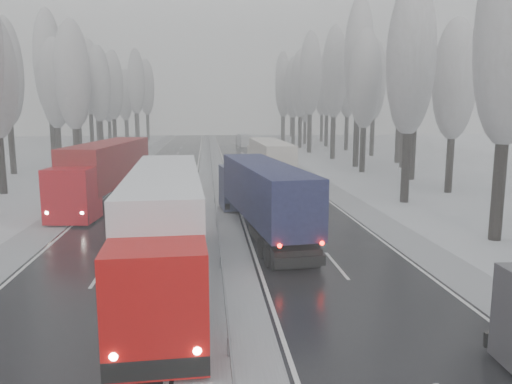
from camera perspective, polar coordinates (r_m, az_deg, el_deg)
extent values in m
cube|color=black|center=(40.43, 2.69, -0.60)|extent=(7.50, 200.00, 0.03)
cube|color=black|center=(40.28, -12.26, -0.84)|extent=(7.50, 200.00, 0.03)
cube|color=#AAADB2|center=(40.01, -4.77, -0.72)|extent=(3.00, 200.00, 0.04)
cube|color=#AAADB2|center=(41.43, 9.48, -0.47)|extent=(2.40, 200.00, 0.04)
cube|color=#AAADB2|center=(41.15, -19.12, -0.93)|extent=(2.40, 200.00, 0.04)
cube|color=slate|center=(39.91, -4.78, 0.10)|extent=(0.06, 200.00, 0.32)
cube|color=slate|center=(37.99, -4.73, -0.83)|extent=(0.12, 0.12, 0.60)
cube|color=slate|center=(69.72, -5.17, 3.83)|extent=(0.12, 0.12, 0.60)
cylinder|color=black|center=(29.81, 25.96, 0.29)|extent=(0.68, 0.68, 5.60)
ellipsoid|color=gray|center=(29.75, 27.10, 15.70)|extent=(3.60, 3.60, 11.45)
cylinder|color=black|center=(39.64, 16.74, 2.89)|extent=(0.68, 0.68, 5.62)
ellipsoid|color=gray|center=(39.59, 17.31, 14.51)|extent=(3.60, 3.60, 11.48)
cylinder|color=black|center=(45.58, 21.25, 3.02)|extent=(0.64, 0.64, 4.94)
ellipsoid|color=gray|center=(45.42, 21.79, 11.90)|extent=(3.60, 3.60, 10.09)
cylinder|color=black|center=(48.42, 16.82, 3.83)|extent=(0.66, 0.66, 5.32)
ellipsoid|color=gray|center=(48.33, 17.25, 12.84)|extent=(3.60, 3.60, 10.88)
cylinder|color=black|center=(52.91, 17.44, 4.78)|extent=(0.72, 0.72, 6.31)
ellipsoid|color=gray|center=(53.02, 17.93, 14.53)|extent=(3.60, 3.60, 12.90)
cylinder|color=black|center=(57.89, 12.09, 4.90)|extent=(0.67, 0.67, 5.38)
ellipsoid|color=gray|center=(57.82, 12.36, 12.50)|extent=(3.60, 3.60, 10.98)
cylinder|color=black|center=(63.81, 16.39, 4.77)|extent=(0.62, 0.62, 4.59)
ellipsoid|color=gray|center=(63.66, 16.67, 10.67)|extent=(3.60, 3.60, 9.39)
cylinder|color=black|center=(63.26, 11.38, 6.00)|extent=(0.76, 0.76, 6.95)
ellipsoid|color=gray|center=(63.48, 11.68, 14.97)|extent=(3.60, 3.60, 14.19)
cylinder|color=black|center=(69.32, 15.92, 5.96)|extent=(0.74, 0.74, 6.59)
ellipsoid|color=gray|center=(69.45, 16.28, 13.73)|extent=(3.60, 3.60, 13.46)
cylinder|color=black|center=(73.04, 8.78, 6.28)|extent=(0.72, 0.72, 6.37)
ellipsoid|color=gray|center=(73.13, 8.96, 13.41)|extent=(3.60, 3.60, 13.01)
cylinder|color=black|center=(78.92, 13.12, 6.23)|extent=(0.70, 0.70, 5.97)
ellipsoid|color=gray|center=(78.94, 13.35, 12.42)|extent=(3.60, 3.60, 12.20)
cylinder|color=black|center=(83.16, 6.13, 6.80)|extent=(0.74, 0.74, 6.65)
ellipsoid|color=gray|center=(83.28, 6.24, 13.35)|extent=(3.60, 3.60, 13.59)
cylinder|color=black|center=(88.81, 10.29, 6.70)|extent=(0.71, 0.71, 6.14)
ellipsoid|color=gray|center=(88.85, 10.46, 12.36)|extent=(3.60, 3.60, 12.54)
cylinder|color=black|center=(92.77, 5.03, 6.90)|extent=(0.71, 0.71, 6.05)
ellipsoid|color=gray|center=(92.80, 5.11, 12.24)|extent=(3.60, 3.60, 12.37)
cylinder|color=black|center=(97.91, 8.03, 7.04)|extent=(0.72, 0.72, 6.30)
ellipsoid|color=gray|center=(97.97, 8.15, 12.31)|extent=(3.60, 3.60, 12.87)
cylinder|color=black|center=(100.17, 4.27, 7.04)|extent=(0.70, 0.70, 5.88)
ellipsoid|color=gray|center=(100.18, 4.33, 11.84)|extent=(3.60, 3.60, 12.00)
cylinder|color=black|center=(104.69, 5.60, 6.84)|extent=(0.64, 0.64, 4.86)
ellipsoid|color=gray|center=(104.62, 5.66, 10.64)|extent=(3.60, 3.60, 9.92)
cylinder|color=black|center=(107.03, 3.14, 7.23)|extent=(0.70, 0.70, 5.98)
ellipsoid|color=gray|center=(107.04, 3.18, 11.80)|extent=(3.60, 3.60, 12.21)
cylinder|color=black|center=(112.70, 7.50, 7.33)|extent=(0.71, 0.71, 6.19)
ellipsoid|color=gray|center=(112.73, 7.60, 11.82)|extent=(3.60, 3.60, 12.64)
cylinder|color=black|center=(116.93, 3.04, 7.63)|extent=(0.75, 0.75, 6.86)
ellipsoid|color=gray|center=(117.04, 3.08, 12.43)|extent=(3.60, 3.60, 14.01)
cylinder|color=black|center=(122.12, 6.02, 7.36)|extent=(0.68, 0.68, 5.55)
ellipsoid|color=gray|center=(122.10, 6.08, 11.08)|extent=(3.60, 3.60, 11.33)
cylinder|color=black|center=(127.64, 3.08, 7.60)|extent=(0.71, 0.71, 6.09)
ellipsoid|color=gray|center=(127.67, 3.11, 11.51)|extent=(3.60, 3.60, 12.45)
cylinder|color=black|center=(132.05, 4.03, 7.52)|extent=(0.67, 0.67, 5.49)
ellipsoid|color=gray|center=(132.02, 4.07, 10.93)|extent=(3.60, 3.60, 11.21)
cylinder|color=black|center=(47.07, -27.08, 2.87)|extent=(0.65, 0.65, 5.03)
cylinder|color=black|center=(54.95, -19.79, 4.35)|extent=(0.67, 0.67, 5.44)
ellipsoid|color=gray|center=(54.89, -20.25, 12.45)|extent=(3.60, 3.60, 11.11)
cylinder|color=black|center=(61.10, -26.12, 4.54)|extent=(0.69, 0.69, 5.72)
ellipsoid|color=gray|center=(61.09, -26.68, 12.19)|extent=(3.60, 3.60, 11.69)
cylinder|color=black|center=(64.73, -21.59, 4.84)|extent=(0.66, 0.66, 5.23)
ellipsoid|color=gray|center=(64.65, -21.99, 11.44)|extent=(3.60, 3.60, 10.68)
cylinder|color=black|center=(69.02, -22.16, 5.62)|extent=(0.74, 0.74, 6.60)
ellipsoid|color=gray|center=(69.16, -22.65, 13.43)|extent=(3.60, 3.60, 13.49)
cylinder|color=black|center=(74.00, -19.49, 5.42)|extent=(0.65, 0.65, 5.16)
ellipsoid|color=gray|center=(73.92, -19.80, 11.13)|extent=(3.60, 3.60, 10.54)
cylinder|color=black|center=(78.19, -19.80, 5.82)|extent=(0.69, 0.69, 5.79)
ellipsoid|color=gray|center=(78.19, -20.14, 11.88)|extent=(3.60, 3.60, 11.84)
cylinder|color=black|center=(80.23, -17.26, 5.98)|extent=(0.68, 0.68, 5.64)
ellipsoid|color=gray|center=(80.21, -17.54, 11.73)|extent=(3.60, 3.60, 11.53)
cylinder|color=black|center=(85.18, -19.94, 6.32)|extent=(0.73, 0.73, 6.56)
ellipsoid|color=gray|center=(85.28, -20.30, 12.61)|extent=(3.60, 3.60, 13.40)
cylinder|color=black|center=(90.07, -15.82, 6.42)|extent=(0.69, 0.69, 5.79)
ellipsoid|color=gray|center=(90.07, -16.06, 11.69)|extent=(3.60, 3.60, 11.84)
cylinder|color=black|center=(94.90, -18.26, 6.70)|extent=(0.74, 0.74, 6.65)
ellipsoid|color=gray|center=(95.00, -18.56, 12.42)|extent=(3.60, 3.60, 13.58)
cylinder|color=black|center=(99.73, -16.36, 6.46)|extent=(0.65, 0.65, 5.12)
ellipsoid|color=gray|center=(99.67, -16.56, 10.66)|extent=(3.60, 3.60, 10.46)
cylinder|color=black|center=(104.20, -17.54, 6.71)|extent=(0.69, 0.69, 5.84)
ellipsoid|color=gray|center=(104.20, -17.77, 11.29)|extent=(3.60, 3.60, 11.92)
cylinder|color=black|center=(109.74, -13.35, 7.23)|extent=(0.74, 0.74, 6.67)
ellipsoid|color=gray|center=(109.84, -13.54, 12.20)|extent=(3.60, 3.60, 13.63)
cylinder|color=black|center=(115.24, -17.62, 7.04)|extent=(0.72, 0.72, 6.31)
ellipsoid|color=gray|center=(115.28, -17.84, 11.52)|extent=(3.60, 3.60, 12.88)
cylinder|color=black|center=(118.94, -12.26, 7.32)|extent=(0.72, 0.72, 6.29)
ellipsoid|color=gray|center=(118.99, -12.41, 11.65)|extent=(3.60, 3.60, 12.84)
cylinder|color=black|center=(123.68, -14.64, 6.97)|extent=(0.64, 0.64, 4.86)
ellipsoid|color=gray|center=(123.62, -14.77, 10.18)|extent=(3.60, 3.60, 9.92)
cylinder|color=black|center=(125.91, -13.52, 7.46)|extent=(0.74, 0.74, 6.63)
ellipsoid|color=gray|center=(125.98, -13.69, 11.76)|extent=(3.60, 3.60, 13.54)
cylinder|color=black|center=(130.27, -14.49, 7.29)|extent=(0.69, 0.69, 5.79)
ellipsoid|color=gray|center=(130.27, -14.64, 10.92)|extent=(3.60, 3.60, 11.82)
sphere|color=white|center=(15.87, 27.06, -14.97)|extent=(0.20, 0.20, 0.20)
cube|color=#1D244A|center=(35.10, -1.96, 0.57)|extent=(2.78, 2.87, 2.99)
cube|color=black|center=(36.21, -2.33, 1.96)|extent=(2.29, 0.37, 1.00)
cube|color=black|center=(36.60, -2.34, -0.96)|extent=(2.49, 0.45, 0.50)
cube|color=black|center=(27.42, 1.02, 0.30)|extent=(4.08, 13.17, 2.79)
cube|color=black|center=(21.78, 5.06, -7.95)|extent=(2.29, 0.39, 0.45)
cube|color=black|center=(24.43, 2.98, -5.51)|extent=(2.84, 5.71, 0.45)
cube|color=black|center=(22.33, 4.63, -8.04)|extent=(2.28, 0.33, 0.60)
cylinder|color=black|center=(34.34, -3.42, -1.54)|extent=(0.47, 1.07, 1.04)
cylinder|color=black|center=(34.73, -0.01, -1.40)|extent=(0.47, 1.07, 1.04)
cylinder|color=black|center=(23.86, 0.80, -6.43)|extent=(0.47, 1.07, 1.04)
cylinder|color=black|center=(24.41, 5.61, -6.11)|extent=(0.47, 1.07, 1.04)
cylinder|color=black|center=(22.66, 1.56, -7.31)|extent=(0.47, 1.07, 1.04)
cylinder|color=black|center=(23.23, 6.61, -6.94)|extent=(0.47, 1.07, 1.04)
sphere|color=#FF0C05|center=(21.23, 2.70, -6.14)|extent=(0.20, 0.20, 0.20)
sphere|color=#FF0C05|center=(21.79, 7.54, -5.81)|extent=(0.20, 0.20, 0.20)
sphere|color=white|center=(36.41, -3.82, -0.39)|extent=(0.22, 0.22, 0.22)
sphere|color=white|center=(36.74, -0.90, -0.28)|extent=(0.22, 0.22, 0.22)
cube|color=#BBB7A6|center=(54.43, 0.42, 3.74)|extent=(2.57, 2.67, 3.02)
cube|color=black|center=(55.61, 0.26, 4.59)|extent=(2.32, 0.15, 1.01)
cube|color=black|center=(55.90, 0.24, 2.65)|extent=(2.52, 0.20, 0.50)
cube|color=beige|center=(46.59, 1.64, 4.09)|extent=(2.84, 13.13, 2.82)
cube|color=black|center=(40.41, 3.00, 0.17)|extent=(2.32, 0.17, 0.45)
cube|color=black|center=(43.27, 2.33, 1.06)|extent=(2.33, 5.58, 0.45)
cube|color=black|center=(40.98, 2.87, 0.01)|extent=(2.31, 0.11, 0.60)
cylinder|color=black|center=(53.64, -0.59, 2.44)|extent=(0.37, 1.05, 1.05)
cylinder|color=black|center=(53.91, 1.64, 2.47)|extent=(0.37, 1.05, 1.05)
cylinder|color=black|center=(42.76, 1.02, 0.65)|extent=(0.37, 1.05, 1.05)
cylinder|color=black|center=(43.09, 3.80, 0.70)|extent=(0.37, 1.05, 1.05)
cylinder|color=black|center=(41.48, 1.27, 0.38)|extent=(0.37, 1.05, 1.05)
cylinder|color=black|center=(41.82, 4.13, 0.43)|extent=(0.37, 1.05, 1.05)
sphere|color=#FF0C05|center=(40.07, 1.68, 1.26)|extent=(0.20, 0.20, 0.20)
sphere|color=#FF0C05|center=(40.39, 4.36, 1.31)|extent=(0.20, 0.20, 0.20)
sphere|color=white|center=(55.78, -0.74, 3.05)|extent=(0.22, 0.22, 0.22)
sphere|color=white|center=(56.01, 1.21, 3.07)|extent=(0.22, 0.22, 0.22)
cube|color=#B8B9BF|center=(94.38, -1.34, 5.94)|extent=(2.49, 5.48, 2.30)
cube|color=slate|center=(97.54, -1.64, 5.92)|extent=(2.17, 1.77, 2.04)
cylinder|color=black|center=(96.75, -2.10, 5.47)|extent=(0.33, 0.82, 0.80)
cylinder|color=black|center=(97.03, -1.06, 5.49)|extent=(0.33, 0.82, 0.80)
cylinder|color=black|center=(92.55, -1.70, 5.29)|extent=(0.33, 0.82, 0.80)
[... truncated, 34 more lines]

